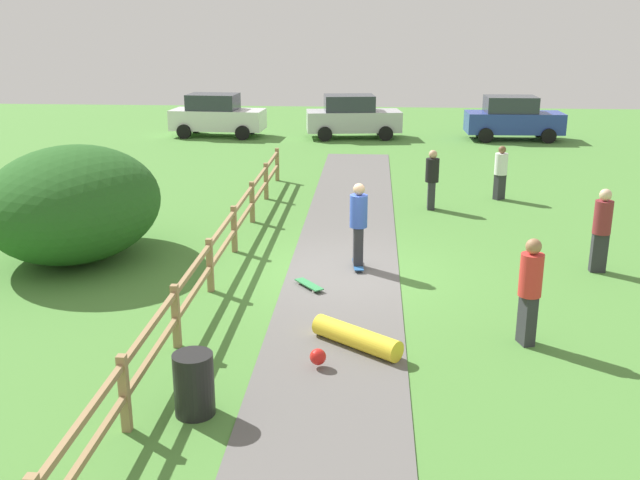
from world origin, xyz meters
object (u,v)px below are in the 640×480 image
bush_large (74,203)px  parked_car_blue (513,118)px  skateboard_loose (309,285)px  trash_bin (194,384)px  bystander_white (501,170)px  skater_riding (358,221)px  parked_car_white (217,115)px  bystander_maroon (602,226)px  bystander_black (432,177)px  skater_fallen (354,339)px  bystander_red (530,286)px  parked_car_silver (352,117)px

bush_large → parked_car_blue: bush_large is taller
skateboard_loose → trash_bin: bearing=-103.1°
bystander_white → trash_bin: bearing=-115.8°
parked_car_blue → bystander_white: bearing=-101.8°
bush_large → skater_riding: bush_large is taller
bystander_white → parked_car_white: (-10.98, 11.27, 0.07)m
bystander_maroon → parked_car_blue: size_ratio=0.43×
bystander_white → bystander_black: size_ratio=0.95×
bystander_maroon → bush_large: bearing=179.4°
parked_car_blue → bystander_black: bearing=-109.6°
trash_bin → bystander_white: 14.28m
skateboard_loose → parked_car_white: parked_car_white is taller
skater_fallen → skateboard_loose: size_ratio=2.04×
parked_car_white → skater_riding: bearing=-69.0°
trash_bin → skater_riding: skater_riding is taller
skater_fallen → bystander_black: (1.93, 9.35, 0.74)m
bystander_red → parked_car_silver: size_ratio=0.42×
bystander_white → parked_car_white: size_ratio=0.38×
skater_fallen → parked_car_blue: parked_car_blue is taller
parked_car_silver → skater_fallen: bearing=-88.1°
bystander_maroon → parked_car_blue: 17.75m
bystander_maroon → parked_car_white: 21.42m
bush_large → skater_riding: size_ratio=2.40×
trash_bin → parked_car_silver: parked_car_silver is taller
trash_bin → bystander_maroon: (7.27, 6.42, 0.57)m
skater_riding → bystander_black: size_ratio=1.11×
bystander_maroon → parked_car_silver: bearing=108.3°
bystander_red → bystander_black: bystander_red is taller
bush_large → bystander_red: bearing=-22.8°
skater_riding → skater_fallen: 4.16m
skater_fallen → bystander_maroon: (5.14, 4.25, 0.82)m
trash_bin → skater_fallen: trash_bin is taller
bush_large → skater_riding: bearing=-2.7°
bystander_red → bystander_black: bearing=96.1°
bystander_black → parked_car_blue: 13.38m
skateboard_loose → bystander_white: bystander_white is taller
bystander_white → parked_car_blue: size_ratio=0.38×
trash_bin → bystander_white: size_ratio=0.55×
bystander_black → parked_car_white: size_ratio=0.40×
trash_bin → bystander_white: bystander_white is taller
bush_large → skater_riding: 6.41m
skater_fallen → skateboard_loose: 2.93m
bush_large → parked_car_blue: bearing=53.9°
bush_large → parked_car_silver: (5.71, 17.57, -0.32)m
skateboard_loose → bystander_maroon: bearing=13.7°
skater_riding → bystander_white: 7.79m
bystander_black → parked_car_blue: bearing=70.4°
trash_bin → bush_large: bearing=123.3°
parked_car_white → parked_car_blue: bearing=-0.0°
bystander_white → parked_car_silver: size_ratio=0.37×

